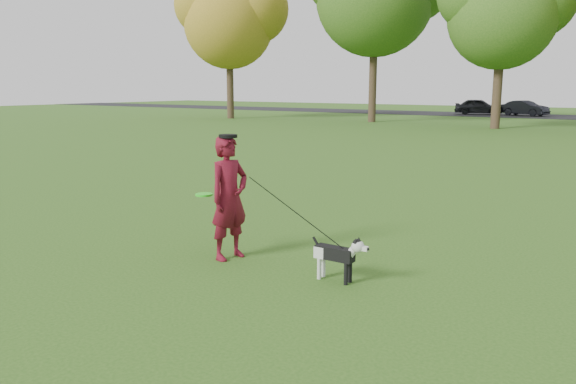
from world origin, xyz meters
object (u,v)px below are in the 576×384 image
Objects in this scene: dog at (339,253)px; car_mid at (525,108)px; car_left at (479,107)px; man at (229,198)px.

dog is 40.77m from car_mid.
car_mid reaches higher than dog.
car_left is at bearing 103.44° from dog.
man is 0.47× the size of car_mid.
man is at bearing 179.20° from car_left.
car_left is 3.46m from car_mid.
man is 2.18× the size of dog.
dog is at bearing -151.97° from car_mid.
man is at bearing -154.28° from car_mid.
car_left is 1.06× the size of car_mid.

